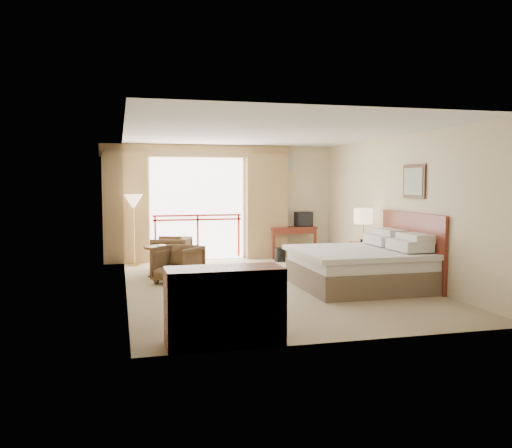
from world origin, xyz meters
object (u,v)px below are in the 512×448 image
object	(u,v)px
nightstand	(364,258)
side_table	(158,256)
armchair_near	(178,283)
wastebasket	(280,255)
bed	(362,266)
floor_lamp	(133,204)
armchair_far	(172,269)
desk	(291,233)
dresser	(224,306)
table_lamp	(363,217)
tv	(303,219)

from	to	relation	value
nightstand	side_table	distance (m)	4.07
armchair_near	wastebasket	bearing A→B (deg)	79.49
bed	floor_lamp	world-z (taller)	floor_lamp
armchair_far	bed	bearing A→B (deg)	66.14
wastebasket	armchair_near	size ratio (longest dim) A/B	0.42
desk	floor_lamp	distance (m)	3.88
desk	dresser	xyz separation A→B (m)	(-2.95, -6.65, -0.14)
bed	dresser	size ratio (longest dim) A/B	1.60
dresser	side_table	bearing A→B (deg)	97.04
floor_lamp	table_lamp	bearing A→B (deg)	-26.54
floor_lamp	tv	bearing A→B (deg)	5.78
desk	floor_lamp	bearing A→B (deg)	-177.50
side_table	armchair_far	bearing A→B (deg)	68.13
nightstand	armchair_far	world-z (taller)	nightstand
nightstand	table_lamp	distance (m)	0.83
nightstand	desk	distance (m)	2.81
tv	floor_lamp	size ratio (longest dim) A/B	0.25
armchair_near	tv	bearing A→B (deg)	79.49
bed	tv	distance (m)	3.98
wastebasket	side_table	bearing A→B (deg)	-154.91
side_table	desk	bearing A→B (deg)	31.17
bed	tv	xyz separation A→B (m)	(0.29, 3.93, 0.55)
armchair_far	dresser	distance (m)	5.47
side_table	dresser	world-z (taller)	dresser
table_lamp	armchair_far	bearing A→B (deg)	158.01
nightstand	floor_lamp	bearing A→B (deg)	157.22
wastebasket	side_table	distance (m)	3.20
desk	floor_lamp	xyz separation A→B (m)	(-3.78, -0.47, 0.77)
armchair_near	side_table	distance (m)	0.89
table_lamp	side_table	bearing A→B (deg)	170.98
table_lamp	dresser	world-z (taller)	table_lamp
bed	side_table	world-z (taller)	bed
tv	side_table	xyz separation A→B (m)	(-3.67, -1.98, -0.52)
bed	table_lamp	distance (m)	1.65
bed	desk	size ratio (longest dim) A/B	1.86
floor_lamp	bed	bearing A→B (deg)	-42.95
table_lamp	armchair_near	size ratio (longest dim) A/B	0.87
wastebasket	floor_lamp	xyz separation A→B (m)	(-3.29, 0.22, 1.19)
bed	desk	world-z (taller)	bed
wastebasket	armchair_far	xyz separation A→B (m)	(-2.55, -0.50, -0.16)
desk	side_table	distance (m)	3.94
desk	dresser	bearing A→B (deg)	-118.48
nightstand	desk	bearing A→B (deg)	107.57
nightstand	dresser	world-z (taller)	dresser
bed	desk	bearing A→B (deg)	90.08
nightstand	floor_lamp	size ratio (longest dim) A/B	0.40
armchair_far	dresser	bearing A→B (deg)	19.67
wastebasket	armchair_near	distance (m)	3.32
desk	armchair_near	size ratio (longest dim) A/B	1.52
armchair_far	floor_lamp	size ratio (longest dim) A/B	0.48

